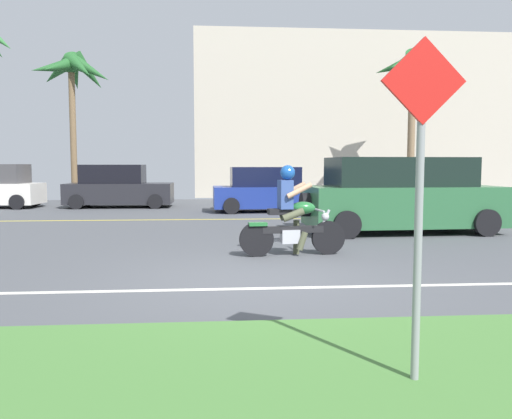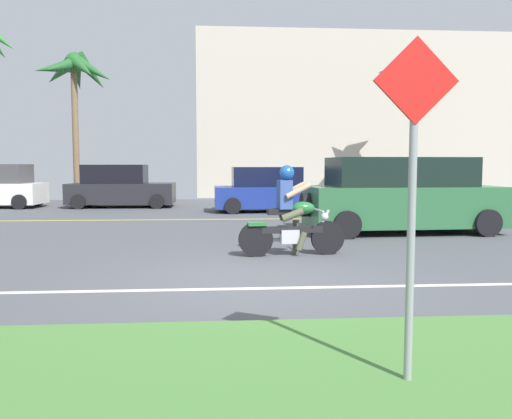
# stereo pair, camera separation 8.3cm
# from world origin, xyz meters

# --- Properties ---
(ground) EXTENTS (56.00, 30.00, 0.04)m
(ground) POSITION_xyz_m (0.00, 3.00, -0.02)
(ground) COLOR #4C4F54
(grass_median) EXTENTS (56.00, 3.80, 0.06)m
(grass_median) POSITION_xyz_m (0.00, -4.10, 0.03)
(grass_median) COLOR #477A38
(grass_median) RESTS_ON ground
(lane_line_near) EXTENTS (50.40, 0.12, 0.01)m
(lane_line_near) POSITION_xyz_m (0.00, -0.57, 0.00)
(lane_line_near) COLOR silver
(lane_line_near) RESTS_ON ground
(lane_line_far) EXTENTS (50.40, 0.12, 0.01)m
(lane_line_far) POSITION_xyz_m (0.00, 8.49, 0.00)
(lane_line_far) COLOR yellow
(lane_line_far) RESTS_ON ground
(motorcyclist) EXTENTS (1.99, 0.65, 1.66)m
(motorcyclist) POSITION_xyz_m (0.72, 1.97, 0.70)
(motorcyclist) COLOR black
(motorcyclist) RESTS_ON ground
(suv_nearby) EXTENTS (4.92, 2.27, 1.85)m
(suv_nearby) POSITION_xyz_m (3.89, 5.05, 0.90)
(suv_nearby) COLOR #2D663D
(suv_nearby) RESTS_ON ground
(parked_car_1) EXTENTS (4.10, 1.96, 1.68)m
(parked_car_1) POSITION_xyz_m (-4.47, 13.46, 0.78)
(parked_car_1) COLOR #232328
(parked_car_1) RESTS_ON ground
(parked_car_2) EXTENTS (4.20, 1.93, 1.59)m
(parked_car_2) POSITION_xyz_m (1.29, 11.06, 0.74)
(parked_car_2) COLOR navy
(parked_car_2) RESTS_ON ground
(parked_car_3) EXTENTS (3.73, 2.13, 1.69)m
(parked_car_3) POSITION_xyz_m (6.10, 13.03, 0.78)
(parked_car_3) COLOR beige
(parked_car_3) RESTS_ON ground
(palm_tree_0) EXTENTS (3.29, 3.46, 6.93)m
(palm_tree_0) POSITION_xyz_m (8.08, 15.33, 5.69)
(palm_tree_0) COLOR #846B4C
(palm_tree_0) RESTS_ON ground
(palm_tree_2) EXTENTS (3.43, 3.46, 6.63)m
(palm_tree_2) POSITION_xyz_m (-6.80, 16.10, 5.58)
(palm_tree_2) COLOR brown
(palm_tree_2) RESTS_ON ground
(street_sign) EXTENTS (0.62, 0.06, 2.57)m
(street_sign) POSITION_xyz_m (0.80, -3.78, 1.57)
(street_sign) COLOR gray
(street_sign) RESTS_ON ground
(building_far) EXTENTS (18.65, 4.00, 8.50)m
(building_far) POSITION_xyz_m (7.66, 21.00, 4.25)
(building_far) COLOR beige
(building_far) RESTS_ON ground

